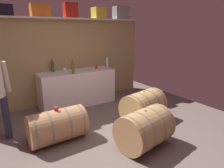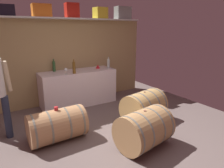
{
  "view_description": "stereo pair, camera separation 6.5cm",
  "coord_description": "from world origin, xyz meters",
  "px_view_note": "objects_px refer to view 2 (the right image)",
  "views": [
    {
      "loc": [
        -1.49,
        -2.32,
        1.84
      ],
      "look_at": [
        0.32,
        0.52,
        0.91
      ],
      "focal_mm": 32.06,
      "sensor_mm": 36.0,
      "label": 1
    },
    {
      "loc": [
        -1.43,
        -2.35,
        1.84
      ],
      "look_at": [
        0.32,
        0.52,
        0.91
      ],
      "focal_mm": 32.06,
      "sensor_mm": 36.0,
      "label": 2
    }
  ],
  "objects_px": {
    "toolcase_black": "(3,10)",
    "toolcase_orange": "(41,11)",
    "wine_bottle_clear": "(108,63)",
    "work_cabinet": "(78,88)",
    "wine_barrel_far": "(144,129)",
    "toolcase_red": "(72,10)",
    "wine_barrel_near": "(57,125)",
    "toolcase_yellow": "(100,13)",
    "red_funnel": "(98,66)",
    "wine_bottle_amber": "(74,67)",
    "wine_barrel_flank": "(144,106)",
    "tasting_cup": "(56,108)",
    "wine_glass": "(66,70)",
    "toolcase_grey": "(123,13)",
    "wine_bottle_green": "(54,66)"
  },
  "relations": [
    {
      "from": "toolcase_black",
      "to": "toolcase_orange",
      "type": "relative_size",
      "value": 1.08
    },
    {
      "from": "toolcase_orange",
      "to": "wine_bottle_clear",
      "type": "xyz_separation_m",
      "value": [
        1.52,
        -0.28,
        -1.24
      ]
    },
    {
      "from": "work_cabinet",
      "to": "wine_barrel_far",
      "type": "distance_m",
      "value": 2.35
    },
    {
      "from": "toolcase_orange",
      "to": "toolcase_red",
      "type": "bearing_deg",
      "value": 2.52
    },
    {
      "from": "work_cabinet",
      "to": "wine_barrel_near",
      "type": "distance_m",
      "value": 1.74
    },
    {
      "from": "toolcase_yellow",
      "to": "work_cabinet",
      "type": "relative_size",
      "value": 0.17
    },
    {
      "from": "toolcase_red",
      "to": "red_funnel",
      "type": "xyz_separation_m",
      "value": [
        0.56,
        -0.2,
        -1.35
      ]
    },
    {
      "from": "toolcase_black",
      "to": "wine_bottle_amber",
      "type": "distance_m",
      "value": 1.8
    },
    {
      "from": "wine_barrel_flank",
      "to": "tasting_cup",
      "type": "xyz_separation_m",
      "value": [
        -1.73,
        0.17,
        0.27
      ]
    },
    {
      "from": "toolcase_orange",
      "to": "wine_glass",
      "type": "bearing_deg",
      "value": -51.91
    },
    {
      "from": "wine_barrel_near",
      "to": "toolcase_red",
      "type": "bearing_deg",
      "value": 57.63
    },
    {
      "from": "toolcase_yellow",
      "to": "toolcase_grey",
      "type": "distance_m",
      "value": 0.69
    },
    {
      "from": "wine_bottle_green",
      "to": "red_funnel",
      "type": "bearing_deg",
      "value": -10.53
    },
    {
      "from": "toolcase_orange",
      "to": "wine_glass",
      "type": "height_order",
      "value": "toolcase_orange"
    },
    {
      "from": "toolcase_red",
      "to": "wine_barrel_far",
      "type": "bearing_deg",
      "value": -83.39
    },
    {
      "from": "red_funnel",
      "to": "wine_bottle_green",
      "type": "bearing_deg",
      "value": 169.47
    },
    {
      "from": "wine_barrel_far",
      "to": "tasting_cup",
      "type": "height_order",
      "value": "wine_barrel_far"
    },
    {
      "from": "toolcase_yellow",
      "to": "red_funnel",
      "type": "bearing_deg",
      "value": -136.17
    },
    {
      "from": "toolcase_red",
      "to": "toolcase_grey",
      "type": "height_order",
      "value": "toolcase_red"
    },
    {
      "from": "toolcase_red",
      "to": "tasting_cup",
      "type": "distance_m",
      "value": 2.56
    },
    {
      "from": "wine_bottle_amber",
      "to": "wine_glass",
      "type": "relative_size",
      "value": 2.21
    },
    {
      "from": "toolcase_orange",
      "to": "wine_barrel_far",
      "type": "bearing_deg",
      "value": -69.7
    },
    {
      "from": "toolcase_yellow",
      "to": "red_funnel",
      "type": "distance_m",
      "value": 1.35
    },
    {
      "from": "wine_bottle_amber",
      "to": "wine_glass",
      "type": "bearing_deg",
      "value": 172.77
    },
    {
      "from": "toolcase_grey",
      "to": "wine_bottle_amber",
      "type": "bearing_deg",
      "value": -161.94
    },
    {
      "from": "work_cabinet",
      "to": "wine_barrel_near",
      "type": "relative_size",
      "value": 1.94
    },
    {
      "from": "toolcase_grey",
      "to": "toolcase_black",
      "type": "bearing_deg",
      "value": -177.84
    },
    {
      "from": "wine_bottle_green",
      "to": "wine_barrel_flank",
      "type": "relative_size",
      "value": 0.32
    },
    {
      "from": "toolcase_yellow",
      "to": "wine_barrel_flank",
      "type": "relative_size",
      "value": 0.32
    },
    {
      "from": "wine_bottle_clear",
      "to": "wine_glass",
      "type": "relative_size",
      "value": 1.96
    },
    {
      "from": "wine_barrel_near",
      "to": "wine_barrel_flank",
      "type": "bearing_deg",
      "value": -7.27
    },
    {
      "from": "toolcase_orange",
      "to": "tasting_cup",
      "type": "relative_size",
      "value": 5.92
    },
    {
      "from": "toolcase_black",
      "to": "wine_barrel_near",
      "type": "xyz_separation_m",
      "value": [
        0.46,
        -1.66,
        -1.92
      ]
    },
    {
      "from": "wine_bottle_green",
      "to": "wine_barrel_near",
      "type": "bearing_deg",
      "value": -105.74
    },
    {
      "from": "toolcase_grey",
      "to": "red_funnel",
      "type": "bearing_deg",
      "value": -165.32
    },
    {
      "from": "toolcase_black",
      "to": "toolcase_red",
      "type": "bearing_deg",
      "value": 0.78
    },
    {
      "from": "wine_glass",
      "to": "wine_barrel_near",
      "type": "distance_m",
      "value": 1.52
    },
    {
      "from": "toolcase_orange",
      "to": "wine_barrel_flank",
      "type": "bearing_deg",
      "value": -49.24
    },
    {
      "from": "wine_bottle_amber",
      "to": "wine_barrel_far",
      "type": "bearing_deg",
      "value": -81.3
    },
    {
      "from": "red_funnel",
      "to": "tasting_cup",
      "type": "xyz_separation_m",
      "value": [
        -1.54,
        -1.46,
        -0.32
      ]
    },
    {
      "from": "wine_barrel_near",
      "to": "wine_barrel_flank",
      "type": "height_order",
      "value": "wine_barrel_flank"
    },
    {
      "from": "wine_glass",
      "to": "wine_barrel_flank",
      "type": "bearing_deg",
      "value": -50.94
    },
    {
      "from": "wine_glass",
      "to": "red_funnel",
      "type": "height_order",
      "value": "wine_glass"
    },
    {
      "from": "wine_barrel_near",
      "to": "wine_barrel_far",
      "type": "bearing_deg",
      "value": -40.83
    },
    {
      "from": "wine_bottle_amber",
      "to": "wine_bottle_clear",
      "type": "bearing_deg",
      "value": 10.31
    },
    {
      "from": "toolcase_black",
      "to": "wine_bottle_clear",
      "type": "xyz_separation_m",
      "value": [
        2.27,
        -0.28,
        -1.22
      ]
    },
    {
      "from": "wine_barrel_near",
      "to": "tasting_cup",
      "type": "xyz_separation_m",
      "value": [
        0.0,
        -0.0,
        0.3
      ]
    },
    {
      "from": "wine_bottle_green",
      "to": "wine_bottle_amber",
      "type": "bearing_deg",
      "value": -55.23
    },
    {
      "from": "toolcase_orange",
      "to": "red_funnel",
      "type": "bearing_deg",
      "value": -6.48
    },
    {
      "from": "toolcase_red",
      "to": "work_cabinet",
      "type": "distance_m",
      "value": 1.84
    }
  ]
}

